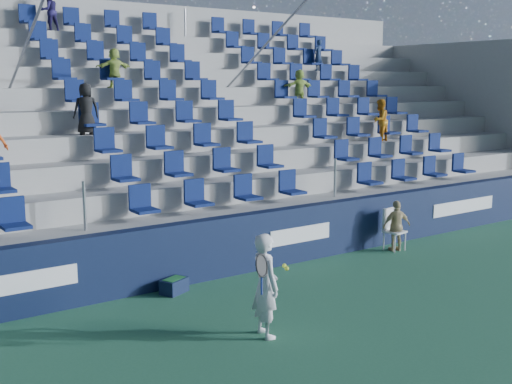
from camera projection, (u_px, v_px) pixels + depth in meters
ground at (343, 318)px, 10.56m from camera, size 70.00×70.00×0.00m
sponsor_wall at (238, 244)px, 13.00m from camera, size 24.00×0.32×1.20m
grandstand at (131, 148)px, 16.85m from camera, size 24.00×8.17×6.63m
tennis_player at (265, 285)px, 9.70m from camera, size 0.69×0.66×1.61m
line_judge_chair at (392, 226)px, 14.83m from camera, size 0.48×0.49×0.97m
line_judge at (397, 226)px, 14.70m from camera, size 0.74×0.48×1.17m
ball_bin at (174, 285)px, 11.81m from camera, size 0.58×0.49×0.28m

